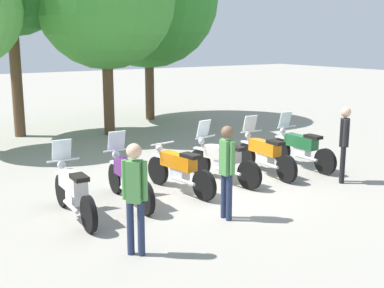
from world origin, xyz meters
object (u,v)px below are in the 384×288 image
person_0 (135,190)px  person_1 (344,139)px  motorcycle_1 (129,178)px  motorcycle_0 (73,191)px  motorcycle_2 (179,169)px  motorcycle_3 (222,160)px  motorcycle_5 (301,148)px  motorcycle_4 (265,154)px  person_2 (227,165)px

person_0 → person_1: size_ratio=1.00×
motorcycle_1 → person_1: (4.71, -1.39, 0.50)m
motorcycle_0 → motorcycle_2: motorcycle_0 is taller
motorcycle_2 → motorcycle_3: bearing=-92.9°
motorcycle_3 → motorcycle_5: size_ratio=0.99×
motorcycle_4 → motorcycle_2: bearing=94.6°
motorcycle_4 → person_0: (-4.71, -2.41, 0.50)m
motorcycle_2 → person_2: person_2 is taller
person_0 → person_2: person_0 is taller
motorcycle_0 → motorcycle_1: 1.25m
motorcycle_5 → person_1: bearing=172.8°
motorcycle_2 → person_0: bearing=129.1°
person_0 → person_1: bearing=145.2°
person_1 → person_2: bearing=55.1°
person_0 → person_2: (2.08, 0.48, -0.01)m
motorcycle_1 → person_2: person_2 is taller
motorcycle_2 → person_1: size_ratio=1.26×
motorcycle_2 → person_0: 3.30m
motorcycle_0 → person_2: bearing=-122.1°
motorcycle_0 → motorcycle_5: (6.14, 0.33, 0.00)m
motorcycle_5 → person_2: size_ratio=1.27×
person_1 → person_2: size_ratio=1.01×
motorcycle_5 → person_1: size_ratio=1.26×
motorcycle_1 → motorcycle_5: 4.91m
motorcycle_0 → motorcycle_4: 4.93m
person_0 → motorcycle_5: bearing=158.2°
motorcycle_3 → person_2: 2.46m
motorcycle_0 → motorcycle_3: bearing=-81.3°
motorcycle_0 → person_0: size_ratio=1.26×
motorcycle_0 → motorcycle_5: size_ratio=1.00×
motorcycle_1 → motorcycle_2: 1.22m
motorcycle_4 → person_1: size_ratio=1.26×
motorcycle_0 → person_2: size_ratio=1.27×
motorcycle_2 → motorcycle_4: (2.46, 0.05, 0.01)m
motorcycle_2 → person_2: bearing=167.8°
motorcycle_0 → motorcycle_3: same height
motorcycle_1 → motorcycle_2: motorcycle_1 is taller
motorcycle_5 → person_0: bearing=112.4°
motorcycle_2 → motorcycle_3: motorcycle_3 is taller
motorcycle_0 → person_2: (2.29, -1.60, 0.50)m
person_1 → motorcycle_3: bearing=14.0°
motorcycle_1 → person_2: bearing=-145.6°
motorcycle_0 → person_1: 6.08m
motorcycle_1 → person_1: person_1 is taller
motorcycle_2 → motorcycle_1: bearing=85.6°
motorcycle_2 → motorcycle_3: (1.23, 0.09, 0.01)m
motorcycle_2 → person_1: person_1 is taller
person_2 → person_0: bearing=15.3°
motorcycle_0 → motorcycle_3: 3.70m
motorcycle_5 → motorcycle_0: bearing=93.4°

